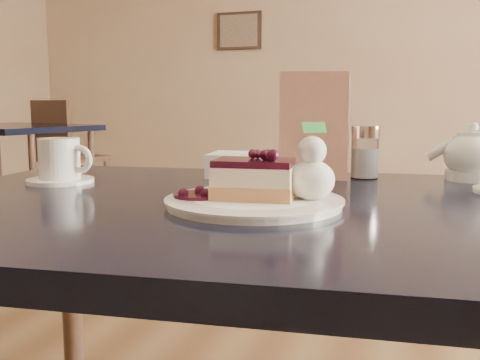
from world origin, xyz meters
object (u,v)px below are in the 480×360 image
(dessert_plate, at_px, (254,203))
(cheesecake_slice, at_px, (254,179))
(main_table, at_px, (259,248))
(bg_table_far_left, at_px, (17,221))
(tea_set, at_px, (478,161))
(coffee_set, at_px, (61,163))

(dessert_plate, height_order, cheesecake_slice, cheesecake_slice)
(main_table, bearing_deg, bg_table_far_left, 131.43)
(bg_table_far_left, bearing_deg, tea_set, -21.11)
(dessert_plate, distance_m, cheesecake_slice, 0.04)
(main_table, xyz_separation_m, coffee_set, (-0.43, 0.07, 0.12))
(dessert_plate, height_order, tea_set, tea_set)
(main_table, distance_m, coffee_set, 0.45)
(main_table, distance_m, tea_set, 0.50)
(coffee_set, distance_m, bg_table_far_left, 3.08)
(main_table, bearing_deg, coffee_set, 164.62)
(main_table, bearing_deg, tea_set, 36.68)
(coffee_set, relative_size, tea_set, 0.52)
(cheesecake_slice, xyz_separation_m, tea_set, (0.35, 0.37, 0.00))
(main_table, height_order, bg_table_far_left, bg_table_far_left)
(main_table, relative_size, cheesecake_slice, 9.96)
(dessert_plate, xyz_separation_m, bg_table_far_left, (-2.45, 2.33, -0.69))
(coffee_set, bearing_deg, tea_set, 17.64)
(bg_table_far_left, bearing_deg, coffee_set, -33.73)
(cheesecake_slice, bearing_deg, tea_set, 41.16)
(dessert_plate, xyz_separation_m, tea_set, (0.35, 0.37, 0.04))
(cheesecake_slice, height_order, bg_table_far_left, cheesecake_slice)
(coffee_set, bearing_deg, bg_table_far_left, 132.44)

